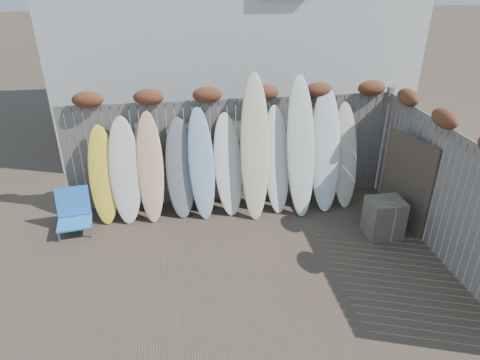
{
  "coord_description": "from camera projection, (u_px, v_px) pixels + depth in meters",
  "views": [
    {
      "loc": [
        -0.9,
        -4.89,
        4.16
      ],
      "look_at": [
        0.0,
        1.2,
        1.0
      ],
      "focal_mm": 32.0,
      "sensor_mm": 36.0,
      "label": 1
    }
  ],
  "objects": [
    {
      "name": "surfboard_2",
      "position": [
        150.0,
        168.0,
        7.45
      ],
      "size": [
        0.47,
        0.68,
        1.89
      ],
      "primitive_type": "ellipsoid",
      "rotation": [
        -0.31,
        0.0,
        -0.02
      ],
      "color": "#E9BA76",
      "rests_on": "ground"
    },
    {
      "name": "surfboard_6",
      "position": [
        255.0,
        148.0,
        7.49
      ],
      "size": [
        0.59,
        0.92,
        2.49
      ],
      "primitive_type": "ellipsoid",
      "rotation": [
        -0.31,
        0.0,
        -0.1
      ],
      "color": "beige",
      "rests_on": "ground"
    },
    {
      "name": "lattice_panel",
      "position": [
        406.0,
        183.0,
        7.24
      ],
      "size": [
        0.34,
        1.06,
        1.63
      ],
      "primitive_type": "cube",
      "rotation": [
        0.0,
        0.0,
        0.27
      ],
      "color": "#403827",
      "rests_on": "ground"
    },
    {
      "name": "surfboard_5",
      "position": [
        228.0,
        165.0,
        7.66
      ],
      "size": [
        0.57,
        0.69,
        1.81
      ],
      "primitive_type": "ellipsoid",
      "rotation": [
        -0.31,
        0.0,
        0.1
      ],
      "color": "silver",
      "rests_on": "ground"
    },
    {
      "name": "surfboard_8",
      "position": [
        301.0,
        147.0,
        7.59
      ],
      "size": [
        0.53,
        0.86,
        2.43
      ],
      "primitive_type": "ellipsoid",
      "rotation": [
        -0.31,
        0.0,
        -0.03
      ],
      "color": "silver",
      "rests_on": "ground"
    },
    {
      "name": "back_fence",
      "position": [
        234.0,
        142.0,
        7.9
      ],
      "size": [
        6.05,
        0.28,
        2.24
      ],
      "color": "slate",
      "rests_on": "ground"
    },
    {
      "name": "surfboard_1",
      "position": [
        125.0,
        171.0,
        7.42
      ],
      "size": [
        0.54,
        0.66,
        1.83
      ],
      "primitive_type": "ellipsoid",
      "rotation": [
        -0.31,
        0.0,
        0.01
      ],
      "color": "beige",
      "rests_on": "ground"
    },
    {
      "name": "surfboard_4",
      "position": [
        201.0,
        164.0,
        7.55
      ],
      "size": [
        0.51,
        0.72,
        1.93
      ],
      "primitive_type": "ellipsoid",
      "rotation": [
        -0.31,
        0.0,
        0.07
      ],
      "color": "#89A0C4",
      "rests_on": "ground"
    },
    {
      "name": "surfboard_3",
      "position": [
        180.0,
        169.0,
        7.6
      ],
      "size": [
        0.53,
        0.63,
        1.75
      ],
      "primitive_type": "ellipsoid",
      "rotation": [
        -0.31,
        0.0,
        -0.01
      ],
      "color": "slate",
      "rests_on": "ground"
    },
    {
      "name": "wooden_crate",
      "position": [
        384.0,
        218.0,
        7.15
      ],
      "size": [
        0.58,
        0.49,
        0.67
      ],
      "primitive_type": "cube",
      "rotation": [
        0.0,
        0.0,
        0.02
      ],
      "color": "#685E4E",
      "rests_on": "ground"
    },
    {
      "name": "surfboard_10",
      "position": [
        345.0,
        156.0,
        7.92
      ],
      "size": [
        0.48,
        0.69,
        1.9
      ],
      "primitive_type": "ellipsoid",
      "rotation": [
        -0.31,
        0.0,
        -0.03
      ],
      "color": "beige",
      "rests_on": "ground"
    },
    {
      "name": "surfboard_0",
      "position": [
        103.0,
        175.0,
        7.42
      ],
      "size": [
        0.49,
        0.62,
        1.69
      ],
      "primitive_type": "ellipsoid",
      "rotation": [
        -0.31,
        0.0,
        0.03
      ],
      "color": "yellow",
      "rests_on": "ground"
    },
    {
      "name": "house",
      "position": [
        229.0,
        4.0,
        10.65
      ],
      "size": [
        8.5,
        5.5,
        6.33
      ],
      "color": "silver",
      "rests_on": "ground"
    },
    {
      "name": "ground",
      "position": [
        252.0,
        277.0,
        6.33
      ],
      "size": [
        80.0,
        80.0,
        0.0
      ],
      "primitive_type": "plane",
      "color": "#493A2D"
    },
    {
      "name": "surfboard_7",
      "position": [
        277.0,
        160.0,
        7.73
      ],
      "size": [
        0.49,
        0.69,
        1.9
      ],
      "primitive_type": "ellipsoid",
      "rotation": [
        -0.31,
        0.0,
        0.03
      ],
      "color": "white",
      "rests_on": "ground"
    },
    {
      "name": "surfboard_9",
      "position": [
        325.0,
        150.0,
        7.76
      ],
      "size": [
        0.61,
        0.82,
        2.21
      ],
      "primitive_type": "ellipsoid",
      "rotation": [
        -0.31,
        0.0,
        -0.08
      ],
      "color": "white",
      "rests_on": "ground"
    },
    {
      "name": "beach_chair",
      "position": [
        74.0,
        212.0,
        7.3
      ],
      "size": [
        0.62,
        0.65,
        0.73
      ],
      "color": "#2A7BD2",
      "rests_on": "ground"
    },
    {
      "name": "right_fence",
      "position": [
        446.0,
        187.0,
        6.42
      ],
      "size": [
        0.28,
        4.4,
        2.24
      ],
      "color": "slate",
      "rests_on": "ground"
    }
  ]
}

